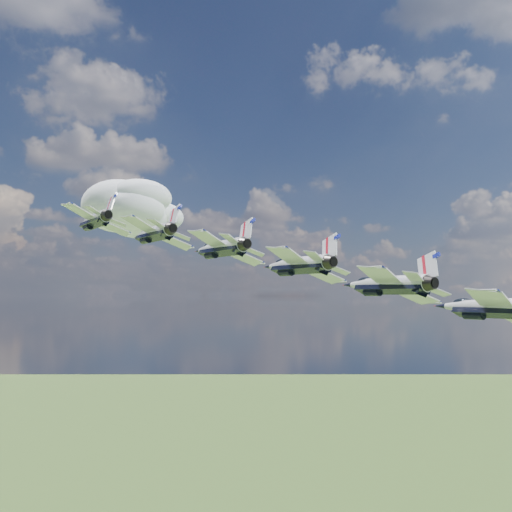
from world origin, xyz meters
name	(u,v)px	position (x,y,z in m)	size (l,w,h in m)	color
cloud_far	(148,207)	(54.00, 198.29, 181.01)	(59.37, 46.65, 23.32)	white
jet_0	(94,220)	(2.97, 19.70, 149.87)	(11.04, 16.35, 4.89)	white
jet_1	(152,233)	(10.56, 10.26, 147.11)	(11.04, 16.35, 4.89)	white
jet_2	(219,248)	(18.16, 0.82, 144.35)	(11.04, 16.35, 4.89)	silver
jet_3	(296,265)	(25.75, -8.62, 141.60)	(11.04, 16.35, 4.89)	white
jet_4	(384,284)	(33.34, -18.05, 138.84)	(11.04, 16.35, 4.89)	white
jet_5	(489,307)	(40.94, -27.49, 136.08)	(11.04, 16.35, 4.89)	white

